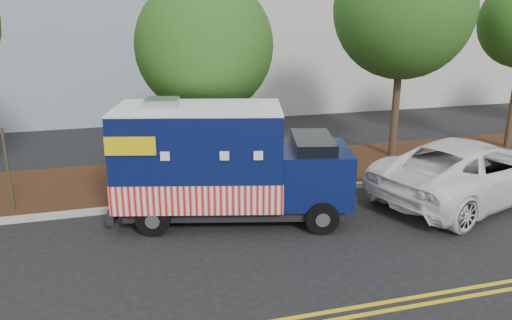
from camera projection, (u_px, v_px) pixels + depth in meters
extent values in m
plane|color=black|center=(222.00, 222.00, 12.87)|extent=(120.00, 120.00, 0.00)
cube|color=#9E9E99|center=(212.00, 200.00, 14.14)|extent=(120.00, 0.18, 0.15)
cube|color=black|center=(200.00, 177.00, 16.08)|extent=(120.00, 4.00, 0.15)
cylinder|color=#38281C|center=(207.00, 131.00, 15.77)|extent=(0.26, 0.26, 3.15)
sphere|color=#1B4B15|center=(204.00, 46.00, 15.01)|extent=(4.16, 4.16, 4.16)
cylinder|color=#38281C|center=(396.00, 104.00, 17.62)|extent=(0.26, 0.26, 4.09)
sphere|color=#1B4B15|center=(404.00, 8.00, 16.68)|extent=(4.72, 4.72, 4.72)
cube|color=#473828|center=(8.00, 173.00, 12.87)|extent=(0.06, 0.06, 2.40)
cube|color=black|center=(235.00, 203.00, 13.01)|extent=(5.73, 3.13, 0.27)
cube|color=#091240|center=(199.00, 154.00, 12.60)|extent=(4.51, 3.17, 2.33)
cube|color=red|center=(201.00, 185.00, 12.84)|extent=(4.56, 3.24, 0.73)
cube|color=white|center=(198.00, 108.00, 12.25)|extent=(4.51, 3.17, 0.06)
cube|color=#B7B7BA|center=(162.00, 103.00, 12.20)|extent=(0.95, 0.95, 0.21)
cube|color=#091240|center=(314.00, 173.00, 12.82)|extent=(2.21, 2.46, 1.36)
cube|color=black|center=(313.00, 149.00, 12.63)|extent=(1.41, 2.08, 0.63)
cube|color=black|center=(347.00, 190.00, 12.97)|extent=(0.56, 1.90, 0.29)
cube|color=black|center=(121.00, 203.00, 12.93)|extent=(0.71, 2.16, 0.27)
cube|color=#B7B7BA|center=(117.00, 153.00, 12.54)|extent=(0.47, 1.70, 1.85)
cube|color=#B7B7BA|center=(214.00, 141.00, 13.70)|extent=(1.70, 0.47, 1.07)
cube|color=yellow|center=(130.00, 146.00, 11.30)|extent=(1.13, 0.31, 0.44)
cube|color=yellow|center=(149.00, 124.00, 13.52)|extent=(1.13, 0.31, 0.44)
cylinder|color=black|center=(322.00, 218.00, 12.11)|extent=(0.86, 0.47, 0.82)
cylinder|color=black|center=(311.00, 189.00, 14.00)|extent=(0.86, 0.47, 0.82)
cylinder|color=black|center=(153.00, 219.00, 12.02)|extent=(0.86, 0.47, 0.82)
cylinder|color=black|center=(166.00, 190.00, 13.91)|extent=(0.86, 0.47, 0.82)
imported|color=white|center=(471.00, 170.00, 14.18)|extent=(6.87, 4.73, 1.75)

